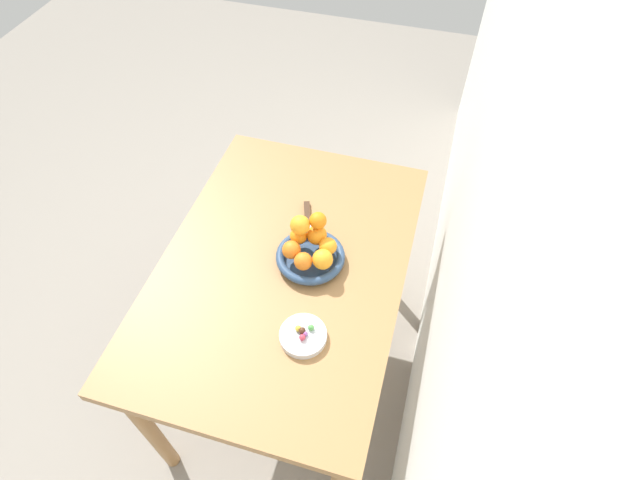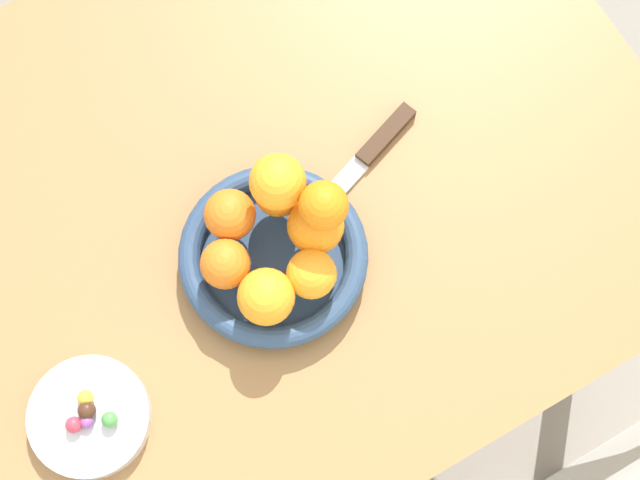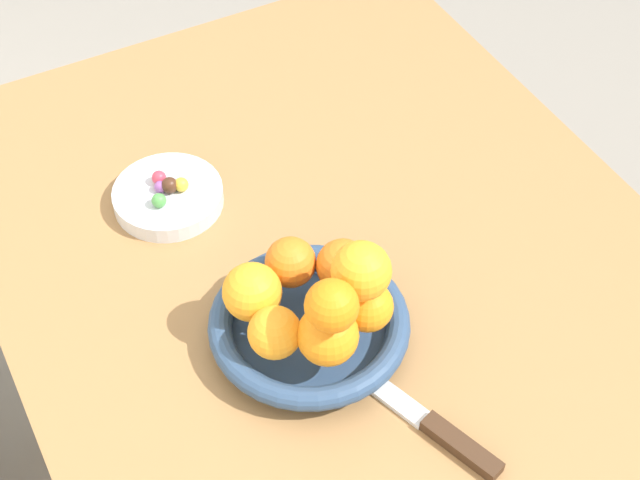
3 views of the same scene
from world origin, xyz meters
name	(u,v)px [view 3 (image 3 of 3)]	position (x,y,z in m)	size (l,w,h in m)	color
dining_table	(357,336)	(0.00, 0.00, 0.65)	(1.10, 0.76, 0.74)	#9E7042
fruit_bowl	(309,326)	(-0.03, 0.08, 0.76)	(0.22, 0.22, 0.04)	navy
candy_dish	(168,197)	(0.23, 0.14, 0.75)	(0.13, 0.13, 0.02)	silver
orange_0	(343,265)	(-0.01, 0.03, 0.81)	(0.06, 0.06, 0.06)	orange
orange_1	(291,262)	(0.02, 0.08, 0.81)	(0.06, 0.06, 0.06)	orange
orange_2	(251,290)	(0.00, 0.13, 0.81)	(0.06, 0.06, 0.06)	orange
orange_3	(275,333)	(-0.06, 0.13, 0.81)	(0.06, 0.06, 0.06)	orange
orange_4	(328,335)	(-0.09, 0.09, 0.81)	(0.06, 0.06, 0.06)	orange
orange_5	(367,306)	(-0.07, 0.03, 0.81)	(0.05, 0.05, 0.05)	orange
orange_6	(332,306)	(-0.09, 0.09, 0.87)	(0.05, 0.05, 0.05)	orange
orange_7	(361,271)	(-0.07, 0.04, 0.87)	(0.06, 0.06, 0.06)	orange
candy_ball_0	(170,185)	(0.23, 0.13, 0.77)	(0.02, 0.02, 0.02)	#472819
candy_ball_1	(160,187)	(0.23, 0.15, 0.77)	(0.01, 0.01, 0.01)	#8C4C99
candy_ball_2	(181,185)	(0.22, 0.12, 0.77)	(0.02, 0.02, 0.02)	gold
candy_ball_3	(159,178)	(0.24, 0.14, 0.77)	(0.02, 0.02, 0.02)	#C6384C
candy_ball_4	(159,201)	(0.21, 0.16, 0.77)	(0.02, 0.02, 0.02)	#4C9947
knife	(413,411)	(-0.17, 0.03, 0.75)	(0.25, 0.11, 0.01)	#3F2819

